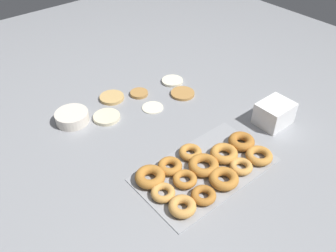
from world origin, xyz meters
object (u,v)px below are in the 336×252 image
donut_tray (205,169)px  pancake_2 (107,117)px  pancake_4 (183,93)px  pancake_0 (153,107)px  pancake_1 (172,81)px  pancake_5 (112,97)px  pancake_3 (139,93)px  batter_bowl (72,117)px  container_stack (274,113)px

donut_tray → pancake_2: bearing=101.7°
pancake_4 → donut_tray: size_ratio=0.22×
pancake_0 → pancake_1: size_ratio=0.92×
pancake_2 → pancake_5: 0.15m
pancake_3 → batter_bowl: 0.34m
pancake_4 → donut_tray: (-0.27, -0.43, 0.01)m
pancake_0 → pancake_4: bearing=-1.8°
pancake_3 → pancake_5: 0.13m
pancake_1 → pancake_2: size_ratio=0.91×
batter_bowl → container_stack: (0.65, -0.55, 0.03)m
pancake_0 → pancake_3: 0.13m
donut_tray → pancake_4: bearing=57.8°
pancake_3 → batter_bowl: bearing=177.5°
pancake_1 → pancake_4: bearing=-106.6°
pancake_3 → donut_tray: size_ratio=0.16×
pancake_4 → pancake_5: pancake_5 is taller
pancake_0 → batter_bowl: 0.35m
pancake_1 → container_stack: size_ratio=0.73×
donut_tray → container_stack: container_stack is taller
pancake_5 → pancake_2: bearing=-131.2°
batter_bowl → container_stack: size_ratio=0.98×
pancake_5 → batter_bowl: 0.23m
batter_bowl → pancake_5: bearing=9.8°
pancake_5 → batter_bowl: size_ratio=0.80×
pancake_1 → pancake_5: bearing=167.7°
pancake_3 → container_stack: 0.62m
pancake_4 → container_stack: container_stack is taller
pancake_3 → pancake_4: (0.16, -0.13, -0.00)m
pancake_1 → pancake_2: bearing=-173.9°
pancake_0 → pancake_5: 0.21m
pancake_5 → container_stack: container_stack is taller
pancake_1 → pancake_3: pancake_3 is taller
donut_tray → pancake_0: bearing=77.6°
batter_bowl → pancake_3: bearing=-2.5°
pancake_4 → pancake_2: bearing=169.1°
container_stack → pancake_0: bearing=128.8°
pancake_1 → pancake_5: size_ratio=0.93×
pancake_4 → pancake_1: bearing=73.4°
pancake_1 → donut_tray: (-0.31, -0.55, 0.01)m
pancake_2 → donut_tray: donut_tray is taller
pancake_1 → pancake_4: (-0.03, -0.12, 0.00)m
pancake_1 → container_stack: (0.12, -0.52, 0.04)m
pancake_5 → pancake_0: bearing=-60.5°
batter_bowl → container_stack: container_stack is taller
pancake_3 → donut_tray: donut_tray is taller
pancake_1 → pancake_5: (-0.31, 0.07, 0.00)m
pancake_0 → donut_tray: (-0.10, -0.44, 0.01)m
pancake_4 → container_stack: (0.15, -0.41, 0.04)m
pancake_2 → container_stack: 0.72m
pancake_0 → pancake_1: (0.21, 0.11, 0.00)m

